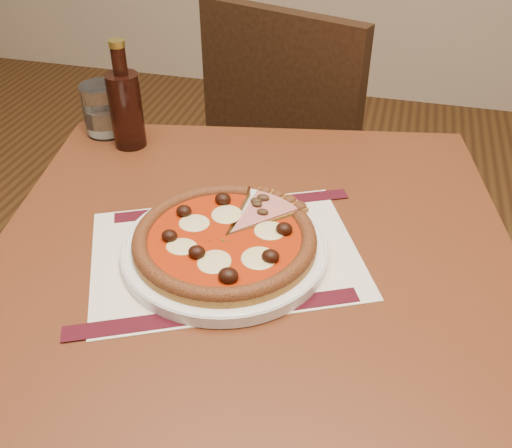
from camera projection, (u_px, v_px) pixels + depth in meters
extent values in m
cube|color=brown|center=(253.00, 257.00, 0.88)|extent=(0.94, 0.94, 0.04)
cylinder|color=brown|center=(122.00, 277.00, 1.41)|extent=(0.05, 0.05, 0.71)
cylinder|color=brown|center=(409.00, 290.00, 1.37)|extent=(0.05, 0.05, 0.71)
cube|color=black|center=(312.00, 159.00, 1.69)|extent=(0.55, 0.55, 0.04)
cylinder|color=black|center=(385.00, 213.00, 1.87)|extent=(0.04, 0.04, 0.43)
cylinder|color=black|center=(288.00, 180.00, 2.04)|extent=(0.04, 0.04, 0.43)
cylinder|color=black|center=(332.00, 276.00, 1.62)|extent=(0.04, 0.04, 0.43)
cylinder|color=black|center=(226.00, 232.00, 1.79)|extent=(0.04, 0.04, 0.43)
cube|color=black|center=(279.00, 104.00, 1.41)|extent=(0.43, 0.18, 0.46)
cube|color=silver|center=(225.00, 254.00, 0.86)|extent=(0.48, 0.43, 0.00)
cylinder|color=white|center=(225.00, 249.00, 0.85)|extent=(0.31, 0.31, 0.02)
cylinder|color=#AF792A|center=(225.00, 241.00, 0.84)|extent=(0.27, 0.27, 0.01)
torus|color=brown|center=(225.00, 237.00, 0.84)|extent=(0.27, 0.27, 0.02)
cylinder|color=#9D1C07|center=(225.00, 237.00, 0.84)|extent=(0.23, 0.23, 0.00)
ellipsoid|color=#FFEEAB|center=(226.00, 215.00, 0.88)|extent=(0.05, 0.04, 0.01)
ellipsoid|color=#FFEEAB|center=(183.00, 217.00, 0.87)|extent=(0.05, 0.04, 0.01)
ellipsoid|color=#FFEEAB|center=(192.00, 242.00, 0.82)|extent=(0.05, 0.04, 0.01)
ellipsoid|color=#FFEEAB|center=(210.00, 270.00, 0.77)|extent=(0.05, 0.04, 0.01)
ellipsoid|color=#FFEEAB|center=(248.00, 250.00, 0.81)|extent=(0.05, 0.04, 0.01)
ellipsoid|color=#FFEEAB|center=(278.00, 228.00, 0.85)|extent=(0.05, 0.04, 0.01)
ellipsoid|color=black|center=(223.00, 205.00, 0.88)|extent=(0.03, 0.02, 0.02)
ellipsoid|color=black|center=(181.00, 205.00, 0.88)|extent=(0.03, 0.02, 0.02)
ellipsoid|color=black|center=(183.00, 230.00, 0.82)|extent=(0.03, 0.02, 0.02)
ellipsoid|color=black|center=(180.00, 258.00, 0.77)|extent=(0.03, 0.02, 0.02)
ellipsoid|color=black|center=(227.00, 254.00, 0.78)|extent=(0.03, 0.02, 0.02)
ellipsoid|color=black|center=(273.00, 253.00, 0.78)|extent=(0.03, 0.02, 0.02)
ellipsoid|color=black|center=(265.00, 225.00, 0.83)|extent=(0.03, 0.02, 0.02)
ellipsoid|color=#3D2616|center=(256.00, 218.00, 0.87)|extent=(0.02, 0.01, 0.01)
ellipsoid|color=#3D2616|center=(271.00, 205.00, 0.89)|extent=(0.02, 0.01, 0.01)
ellipsoid|color=#3D2616|center=(250.00, 214.00, 0.87)|extent=(0.02, 0.01, 0.01)
ellipsoid|color=#3D2616|center=(259.00, 200.00, 0.91)|extent=(0.02, 0.01, 0.01)
cylinder|color=white|center=(104.00, 109.00, 1.15)|extent=(0.11, 0.11, 0.10)
cylinder|color=black|center=(126.00, 111.00, 1.09)|extent=(0.06, 0.06, 0.15)
cylinder|color=black|center=(119.00, 63.00, 1.04)|extent=(0.03, 0.03, 0.06)
cylinder|color=olive|center=(116.00, 43.00, 1.01)|extent=(0.03, 0.03, 0.01)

